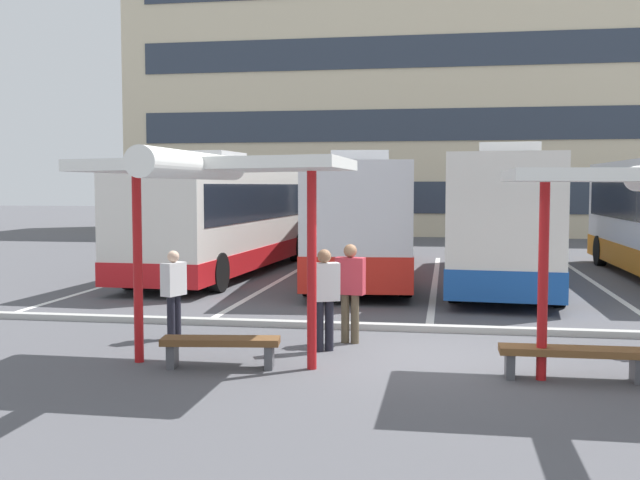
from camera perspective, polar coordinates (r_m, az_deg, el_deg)
ground_plane at (r=12.05m, az=7.88°, el=-8.78°), size 160.00×160.00×0.00m
terminal_building at (r=45.03m, az=9.25°, el=10.21°), size 34.57×10.32×17.69m
coach_bus_0 at (r=23.30m, az=-7.02°, el=1.70°), size 3.16×11.38×3.62m
coach_bus_1 at (r=22.64m, az=3.14°, el=1.53°), size 3.61×12.10×3.60m
coach_bus_2 at (r=21.75m, az=14.06°, el=1.56°), size 3.58×11.87×3.74m
lane_stripe_0 at (r=23.21m, az=-13.34°, el=-2.61°), size 0.16×14.00×0.01m
lane_stripe_1 at (r=21.90m, az=-2.82°, el=-2.90°), size 0.16×14.00×0.01m
lane_stripe_2 at (r=21.41m, az=8.60°, el=-3.11°), size 0.16×14.00×0.01m
lane_stripe_3 at (r=21.78m, az=20.09°, el=-3.19°), size 0.16×14.00×0.01m
waiting_shelter_0 at (r=11.03m, az=-7.73°, el=5.13°), size 3.67×4.43×3.12m
bench_0 at (r=11.37m, az=-7.45°, el=-7.81°), size 1.77×0.65×0.45m
bench_1 at (r=11.16m, az=18.39°, el=-8.19°), size 1.99×0.45×0.45m
platform_kerb at (r=14.21m, az=8.14°, el=-6.55°), size 44.00×0.24×0.12m
waiting_passenger_0 at (r=12.92m, az=2.27°, el=-3.45°), size 0.51×0.29×1.69m
waiting_passenger_1 at (r=12.30m, az=0.32°, el=-3.95°), size 0.53×0.40×1.66m
waiting_passenger_2 at (r=13.50m, az=-10.90°, el=-3.62°), size 0.36×0.50×1.55m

